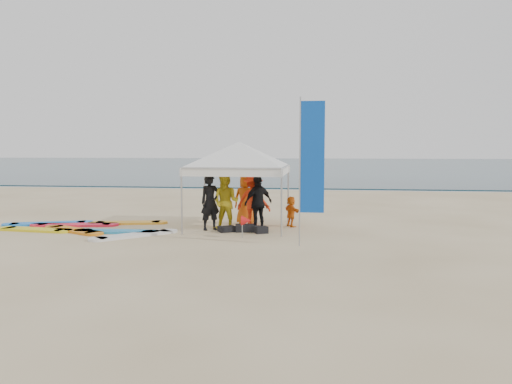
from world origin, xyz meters
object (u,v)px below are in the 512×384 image
at_px(person_orange_a, 253,201).
at_px(person_seated, 291,212).
at_px(person_yellow, 226,202).
at_px(marker_pennant, 246,221).
at_px(person_black_b, 258,203).
at_px(feather_flag, 311,159).
at_px(person_black_a, 210,202).
at_px(surfboard_spread, 86,228).
at_px(person_orange_b, 246,199).
at_px(canopy_tent, 239,142).

bearing_deg(person_orange_a, person_seated, -145.01).
xyz_separation_m(person_yellow, marker_pennant, (0.83, -1.31, -0.37)).
height_order(person_black_b, feather_flag, feather_flag).
distance_m(person_black_a, marker_pennant, 1.85).
bearing_deg(surfboard_spread, feather_flag, -14.51).
xyz_separation_m(person_black_a, person_orange_a, (1.26, 0.53, 0.01)).
xyz_separation_m(person_yellow, person_orange_b, (0.44, 1.16, -0.03)).
bearing_deg(marker_pennant, surfboard_spread, 170.03).
bearing_deg(person_yellow, person_orange_a, 41.64).
bearing_deg(person_seated, person_black_b, 97.18).
height_order(person_yellow, person_seated, person_yellow).
relative_size(person_black_a, canopy_tent, 0.42).
bearing_deg(feather_flag, marker_pennant, 153.55).
xyz_separation_m(person_black_a, person_black_b, (1.47, 0.13, -0.01)).
xyz_separation_m(person_orange_a, canopy_tent, (-0.46, 0.03, 1.84)).
distance_m(person_black_a, person_orange_b, 1.53).
relative_size(person_black_a, person_seated, 1.75).
height_order(person_orange_a, feather_flag, feather_flag).
height_order(person_yellow, marker_pennant, person_yellow).
height_order(person_black_a, person_black_b, person_black_a).
relative_size(person_yellow, person_black_b, 1.02).
xyz_separation_m(canopy_tent, feather_flag, (2.31, -2.72, -0.46)).
distance_m(person_yellow, person_orange_b, 1.25).
xyz_separation_m(person_orange_a, person_seated, (1.17, 0.43, -0.37)).
bearing_deg(surfboard_spread, person_black_a, 5.00).
xyz_separation_m(person_orange_a, feather_flag, (1.85, -2.68, 1.38)).
bearing_deg(person_yellow, feather_flag, -29.36).
height_order(person_black_b, canopy_tent, canopy_tent).
bearing_deg(feather_flag, person_seated, 102.41).
bearing_deg(person_orange_a, person_black_a, 37.36).
xyz_separation_m(person_yellow, person_seated, (1.95, 0.91, -0.38)).
relative_size(canopy_tent, surfboard_spread, 0.71).
bearing_deg(surfboard_spread, person_orange_b, 18.03).
xyz_separation_m(person_orange_b, surfboard_spread, (-4.80, -1.56, -0.80)).
xyz_separation_m(person_seated, surfboard_spread, (-6.31, -1.31, -0.45)).
distance_m(person_black_b, surfboard_spread, 5.43).
bearing_deg(marker_pennant, person_black_a, 136.30).
distance_m(person_seated, canopy_tent, 2.78).
distance_m(person_black_b, canopy_tent, 2.02).
xyz_separation_m(person_yellow, person_black_b, (0.99, 0.07, -0.02)).
bearing_deg(feather_flag, person_black_b, 125.85).
bearing_deg(person_black_b, person_black_a, -38.14).
bearing_deg(canopy_tent, feather_flag, -49.63).
bearing_deg(person_black_a, surfboard_spread, 149.78).
bearing_deg(person_yellow, surfboard_spread, -164.22).
height_order(person_orange_a, person_seated, person_orange_a).
bearing_deg(person_orange_b, canopy_tent, 87.37).
height_order(person_black_a, person_seated, person_black_a).
relative_size(marker_pennant, surfboard_spread, 0.11).
bearing_deg(person_black_a, canopy_tent, -0.20).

